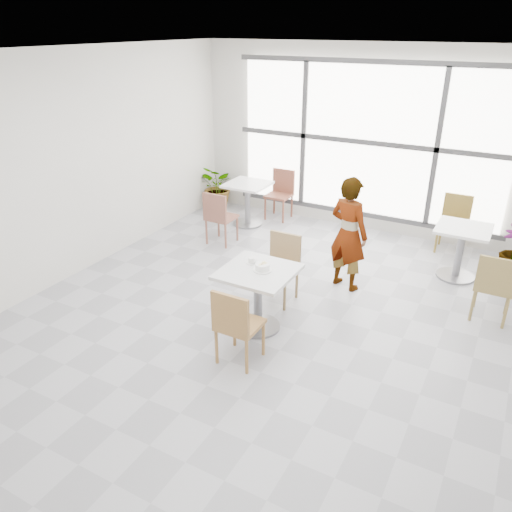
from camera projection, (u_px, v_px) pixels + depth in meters
The scene contains 18 objects.
floor at pixel (268, 322), 5.96m from camera, with size 7.00×7.00×0.00m, color #9E9EA5.
ceiling at pixel (271, 52), 4.68m from camera, with size 7.00×7.00×0.00m, color white.
wall_back at pixel (368, 141), 8.10m from camera, with size 6.00×6.00×0.00m, color silver.
wall_left at pixel (69, 168), 6.62m from camera, with size 7.00×7.00×0.00m, color silver.
window at pixel (367, 142), 8.05m from camera, with size 4.60×0.07×2.52m.
main_table at pixel (258, 288), 5.64m from camera, with size 0.80×0.80×0.75m.
chair_near at pixel (236, 323), 5.04m from camera, with size 0.42×0.42×0.87m.
chair_far at pixel (281, 263), 6.28m from camera, with size 0.42×0.42×0.87m.
oatmeal_bowl at pixel (262, 267), 5.52m from camera, with size 0.21×0.21×0.09m.
coffee_cup at pixel (252, 261), 5.70m from camera, with size 0.16×0.13×0.07m.
person at pixel (348, 234), 6.46m from camera, with size 0.56×0.37×1.53m, color black.
bg_table_left at pixel (248, 198), 8.65m from camera, with size 0.70×0.70×0.75m.
bg_table_right at pixel (461, 245), 6.82m from camera, with size 0.70×0.70×0.75m.
bg_chair_left_near at pixel (219, 215), 7.85m from camera, with size 0.42×0.42×0.87m.
bg_chair_left_far at pixel (281, 191), 8.98m from camera, with size 0.42×0.42×0.87m.
bg_chair_right_near at pixel (495, 284), 5.79m from camera, with size 0.42×0.42×0.87m.
bg_chair_right_far at pixel (455, 219), 7.68m from camera, with size 0.42×0.42×0.87m.
plant_left at pixel (219, 187), 9.47m from camera, with size 0.75×0.65×0.83m, color #52703C.
Camera 1 is at (2.30, -4.50, 3.25)m, focal length 34.94 mm.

